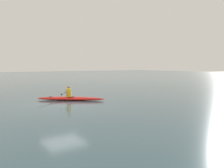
{
  "coord_description": "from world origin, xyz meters",
  "views": [
    {
      "loc": [
        5.9,
        13.39,
        2.4
      ],
      "look_at": [
        -1.29,
        3.47,
        1.42
      ],
      "focal_mm": 36.79,
      "sensor_mm": 36.0,
      "label": 1
    }
  ],
  "objects": [
    {
      "name": "ground_plane",
      "position": [
        0.0,
        0.0,
        0.0
      ],
      "size": [
        160.0,
        160.0,
        0.0
      ],
      "primitive_type": "plane",
      "color": "#334C56"
    },
    {
      "name": "kayak",
      "position": [
        -1.02,
        -1.05,
        0.13
      ],
      "size": [
        4.0,
        3.53,
        0.25
      ],
      "color": "red",
      "rests_on": "ground"
    },
    {
      "name": "kayaker",
      "position": [
        -0.9,
        -1.15,
        0.58
      ],
      "size": [
        1.6,
        1.87,
        0.77
      ],
      "color": "yellow",
      "rests_on": "kayak"
    }
  ]
}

